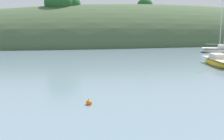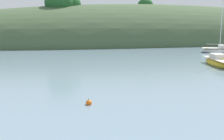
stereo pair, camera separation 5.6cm
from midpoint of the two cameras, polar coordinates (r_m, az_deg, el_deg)
The scene contains 4 objects.
far_shoreline_hill at distance 83.66m, azimuth 7.66°, elevation 5.71°, with size 150.00×36.00×25.28m.
sailboat_black_sloop at distance 40.43m, azimuth 21.41°, elevation 1.51°, with size 4.40×8.26×9.87m.
sailboat_red_portside at distance 57.79m, azimuth 21.78°, elevation 3.75°, with size 8.06×6.25×9.05m.
mooring_buoy_channel at distance 19.85m, azimuth -4.73°, elevation -6.78°, with size 0.44×0.44×0.54m.
Camera 2 is at (-6.70, -5.73, 5.74)m, focal length 44.30 mm.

